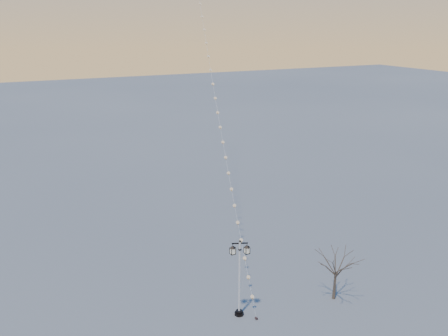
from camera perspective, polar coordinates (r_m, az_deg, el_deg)
ground at (r=31.31m, az=6.13°, el=-19.46°), size 300.00×300.00×0.00m
street_lamp at (r=31.13m, az=1.91°, el=-12.89°), size 1.34×0.80×5.49m
bare_tree at (r=33.89m, az=13.57°, el=-11.40°), size 2.34×2.34×3.88m
kite_train at (r=43.69m, az=-1.95°, el=16.18°), size 9.09×34.84×35.96m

